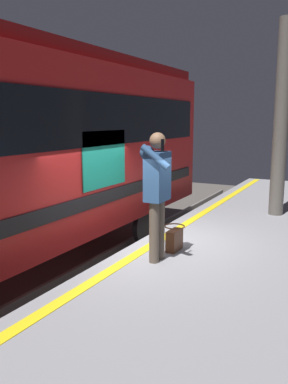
# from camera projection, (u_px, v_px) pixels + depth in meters

# --- Properties ---
(ground_plane) EXTENTS (24.98, 24.98, 0.00)m
(ground_plane) POSITION_uv_depth(u_px,v_px,m) (137.00, 302.00, 6.70)
(ground_plane) COLOR #4C4742
(platform) EXTENTS (15.90, 3.70, 1.05)m
(platform) POSITION_uv_depth(u_px,v_px,m) (249.00, 295.00, 5.76)
(platform) COLOR gray
(platform) RESTS_ON ground
(safety_line) EXTENTS (15.58, 0.16, 0.01)m
(safety_line) POSITION_uv_depth(u_px,v_px,m) (153.00, 244.00, 6.37)
(safety_line) COLOR yellow
(safety_line) RESTS_ON platform
(track_rail_near) EXTENTS (20.67, 0.08, 0.16)m
(track_rail_near) POSITION_uv_depth(u_px,v_px,m) (60.00, 280.00, 7.41)
(track_rail_near) COLOR slate
(track_rail_near) RESTS_ON ground
(track_rail_far) EXTENTS (20.67, 0.08, 0.16)m
(track_rail_far) POSITION_uv_depth(u_px,v_px,m) (4.00, 267.00, 8.06)
(track_rail_far) COLOR slate
(track_rail_far) RESTS_ON ground
(passenger) EXTENTS (0.57, 0.55, 1.79)m
(passenger) POSITION_uv_depth(u_px,v_px,m) (157.00, 186.00, 5.48)
(passenger) COLOR brown
(passenger) RESTS_ON platform
(handbag) EXTENTS (0.35, 0.32, 0.39)m
(handbag) POSITION_uv_depth(u_px,v_px,m) (174.00, 239.00, 6.06)
(handbag) COLOR #59331E
(handbag) RESTS_ON platform
(station_column) EXTENTS (0.29, 0.29, 3.91)m
(station_column) POSITION_uv_depth(u_px,v_px,m) (281.00, 120.00, 8.04)
(station_column) COLOR #59544C
(station_column) RESTS_ON platform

